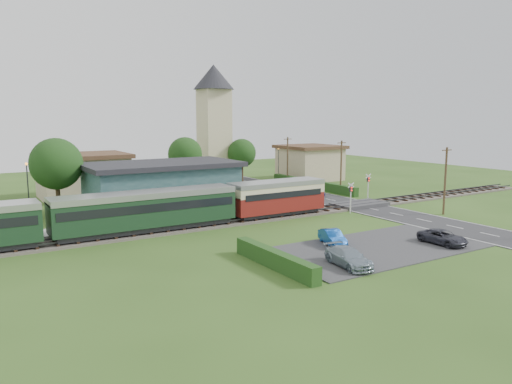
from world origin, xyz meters
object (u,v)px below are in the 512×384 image
crossing_signal_far (368,183)px  station_building (162,187)px  pedestrian_near (254,201)px  equipment_hut (101,212)px  pedestrian_far (124,214)px  car_park_dark (443,237)px  car_park_blue (332,237)px  car_on_road (312,192)px  car_park_silver (349,257)px  house_east (310,162)px  crossing_signal_near (351,193)px  church_tower (214,115)px  train (110,213)px  house_west (83,175)px

crossing_signal_far → station_building: bearing=164.4°
crossing_signal_far → pedestrian_near: 15.88m
equipment_hut → pedestrian_far: 2.00m
station_building → car_park_dark: (13.74, -25.01, -2.06)m
equipment_hut → crossing_signal_far: (31.60, -0.81, 0.39)m
equipment_hut → car_park_blue: (14.18, -14.70, -1.08)m
car_on_road → car_park_silver: size_ratio=0.79×
house_east → car_park_silver: 46.88m
equipment_hut → crossing_signal_near: size_ratio=0.78×
car_park_silver → car_on_road: bearing=65.4°
crossing_signal_near → car_park_dark: bearing=-101.1°
house_east → car_park_dark: size_ratio=2.20×
car_park_silver → car_park_dark: 10.43m
house_east → church_tower: bearing=165.1°
equipment_hut → car_on_road: equipment_hut is taller
crossing_signal_near → car_on_road: (2.98, 10.32, -1.52)m
car_park_dark → crossing_signal_far: bearing=60.7°
crossing_signal_near → pedestrian_far: bearing=167.2°
equipment_hut → car_park_dark: (21.74, -19.21, -1.11)m
station_building → pedestrian_near: (7.75, -6.12, -1.38)m
station_building → car_park_dark: size_ratio=4.00×
crossing_signal_far → equipment_hut: bearing=178.5°
equipment_hut → train: train is taller
station_building → car_on_road: station_building is taller
train → car_park_blue: size_ratio=12.05×
train → crossing_signal_near: size_ratio=13.18×
church_tower → car_park_dark: size_ratio=4.40×
car_park_blue → house_east: bearing=74.3°
train → car_on_road: (27.50, 7.91, -1.55)m
equipment_hut → church_tower: church_tower is taller
train → car_on_road: train is taller
house_west → pedestrian_far: size_ratio=5.65×
train → car_on_road: bearing=16.1°
equipment_hut → house_east: size_ratio=0.29×
house_west → crossing_signal_far: house_west is taller
train → pedestrian_far: 3.46m
equipment_hut → train: (-0.11, -3.20, 0.43)m
car_park_blue → car_park_dark: (7.57, -4.51, -0.03)m
crossing_signal_far → pedestrian_far: 29.70m
church_tower → crossing_signal_near: 29.57m
crossing_signal_far → church_tower: bearing=110.0°
crossing_signal_near → car_park_blue: 13.76m
equipment_hut → pedestrian_near: 15.75m
train → crossing_signal_far: bearing=4.3°
pedestrian_near → pedestrian_far: size_ratio=0.90×
car_park_blue → pedestrian_far: pedestrian_far is taller
car_on_road → car_park_silver: 29.22m
station_building → car_park_dark: bearing=-61.2°
church_tower → house_west: church_tower is taller
train → station_building: bearing=47.9°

